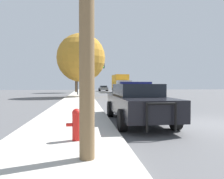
# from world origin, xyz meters

# --- Properties ---
(ground_plane) EXTENTS (110.00, 110.00, 0.00)m
(ground_plane) POSITION_xyz_m (0.00, 0.00, 0.00)
(ground_plane) COLOR #565659
(sidewalk_left) EXTENTS (3.00, 110.00, 0.13)m
(sidewalk_left) POSITION_xyz_m (-5.10, 0.00, 0.07)
(sidewalk_left) COLOR #BCB7AD
(sidewalk_left) RESTS_ON ground_plane
(police_car) EXTENTS (2.01, 5.30, 1.59)m
(police_car) POSITION_xyz_m (-2.51, 0.92, 0.81)
(police_car) COLOR black
(police_car) RESTS_ON ground_plane
(fire_hydrant) EXTENTS (0.50, 0.22, 0.77)m
(fire_hydrant) POSITION_xyz_m (-4.77, -2.18, 0.54)
(fire_hydrant) COLOR red
(fire_hydrant) RESTS_ON sidewalk_left
(traffic_light) EXTENTS (3.71, 0.35, 4.62)m
(traffic_light) POSITION_xyz_m (-3.96, 22.11, 3.42)
(traffic_light) COLOR #424247
(traffic_light) RESTS_ON sidewalk_left
(car_background_oncoming) EXTENTS (2.15, 4.65, 1.33)m
(car_background_oncoming) POSITION_xyz_m (2.48, 25.74, 0.72)
(car_background_oncoming) COLOR black
(car_background_oncoming) RESTS_ON ground_plane
(car_background_distant) EXTENTS (1.94, 4.21, 1.23)m
(car_background_distant) POSITION_xyz_m (-0.46, 40.59, 0.67)
(car_background_distant) COLOR slate
(car_background_distant) RESTS_ON ground_plane
(box_truck) EXTENTS (2.71, 7.16, 3.28)m
(box_truck) POSITION_xyz_m (2.00, 31.84, 1.73)
(box_truck) COLOR #B7B7BC
(box_truck) RESTS_ON ground_plane
(tree_sidewalk_mid) EXTENTS (5.54, 5.54, 7.19)m
(tree_sidewalk_mid) POSITION_xyz_m (-4.95, 17.83, 4.54)
(tree_sidewalk_mid) COLOR #4C3823
(tree_sidewalk_mid) RESTS_ON sidewalk_left
(tree_sidewalk_far) EXTENTS (4.40, 4.40, 7.48)m
(tree_sidewalk_far) POSITION_xyz_m (-6.06, 32.13, 5.38)
(tree_sidewalk_far) COLOR #4C3823
(tree_sidewalk_far) RESTS_ON sidewalk_left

